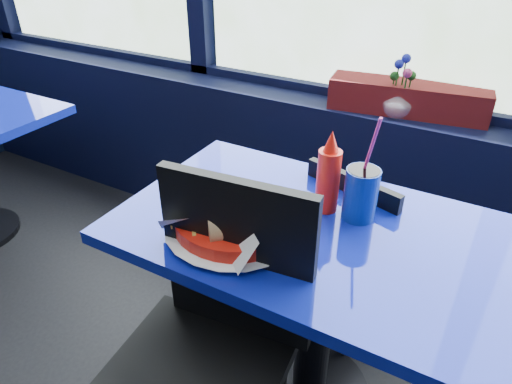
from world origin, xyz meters
name	(u,v)px	position (x,y,z in m)	size (l,w,h in m)	color
window_sill	(328,178)	(0.00, 2.87, 0.40)	(5.00, 0.26, 0.80)	black
near_table	(319,278)	(0.30, 2.00, 0.57)	(1.20, 0.70, 0.75)	black
chair_near_front	(210,336)	(0.14, 1.65, 0.57)	(0.49, 0.49, 0.99)	black
chair_near_back	(345,243)	(0.27, 2.33, 0.47)	(0.45, 0.46, 0.81)	black
planter_box	(407,98)	(0.30, 2.88, 0.86)	(0.64, 0.16, 0.13)	maroon
flower_vase	(399,98)	(0.28, 2.82, 0.88)	(0.16, 0.17, 0.25)	silver
food_basket	(227,229)	(0.09, 1.82, 0.79)	(0.37, 0.37, 0.11)	red
ketchup_bottle	(328,176)	(0.26, 2.10, 0.86)	(0.07, 0.07, 0.26)	red
soda_cup	(361,193)	(0.36, 2.11, 0.83)	(0.10, 0.10, 0.33)	navy
napkin	(217,231)	(0.04, 1.84, 0.75)	(0.16, 0.16, 0.00)	white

